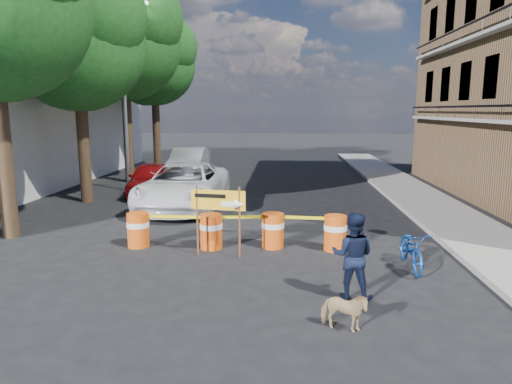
# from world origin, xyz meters

# --- Properties ---
(ground) EXTENTS (120.00, 120.00, 0.00)m
(ground) POSITION_xyz_m (0.00, 0.00, 0.00)
(ground) COLOR black
(ground) RESTS_ON ground
(sidewalk_east) EXTENTS (2.40, 40.00, 0.15)m
(sidewalk_east) POSITION_xyz_m (6.20, 6.00, 0.07)
(sidewalk_east) COLOR gray
(sidewalk_east) RESTS_ON ground
(tree_mid_a) EXTENTS (5.25, 5.00, 8.68)m
(tree_mid_a) POSITION_xyz_m (-6.74, 7.00, 6.01)
(tree_mid_a) COLOR #332316
(tree_mid_a) RESTS_ON ground
(tree_mid_b) EXTENTS (5.67, 5.40, 9.62)m
(tree_mid_b) POSITION_xyz_m (-6.73, 12.00, 6.71)
(tree_mid_b) COLOR #332316
(tree_mid_b) RESTS_ON ground
(tree_far) EXTENTS (5.04, 4.80, 8.84)m
(tree_far) POSITION_xyz_m (-6.74, 17.00, 6.22)
(tree_far) COLOR #332316
(tree_far) RESTS_ON ground
(streetlamp) EXTENTS (1.25, 0.18, 8.00)m
(streetlamp) POSITION_xyz_m (-5.93, 9.50, 4.38)
(streetlamp) COLOR gray
(streetlamp) RESTS_ON ground
(barrel_far_left) EXTENTS (0.58, 0.58, 0.90)m
(barrel_far_left) POSITION_xyz_m (-2.93, 1.32, 0.47)
(barrel_far_left) COLOR #C93F0B
(barrel_far_left) RESTS_ON ground
(barrel_mid_left) EXTENTS (0.58, 0.58, 0.90)m
(barrel_mid_left) POSITION_xyz_m (-1.01, 1.27, 0.47)
(barrel_mid_left) COLOR #C93F0B
(barrel_mid_left) RESTS_ON ground
(barrel_mid_right) EXTENTS (0.58, 0.58, 0.90)m
(barrel_mid_right) POSITION_xyz_m (0.57, 1.47, 0.47)
(barrel_mid_right) COLOR #C93F0B
(barrel_mid_right) RESTS_ON ground
(barrel_far_right) EXTENTS (0.58, 0.58, 0.90)m
(barrel_far_right) POSITION_xyz_m (2.15, 1.33, 0.47)
(barrel_far_right) COLOR #C93F0B
(barrel_far_right) RESTS_ON ground
(detour_sign) EXTENTS (1.34, 0.36, 1.74)m
(detour_sign) POSITION_xyz_m (-0.57, 0.63, 1.26)
(detour_sign) COLOR #592D19
(detour_sign) RESTS_ON ground
(pedestrian) EXTENTS (0.94, 0.82, 1.66)m
(pedestrian) POSITION_xyz_m (2.15, -1.65, 0.83)
(pedestrian) COLOR black
(pedestrian) RESTS_ON ground
(bicycle) EXTENTS (0.60, 0.91, 1.72)m
(bicycle) POSITION_xyz_m (3.72, 0.08, 0.86)
(bicycle) COLOR blue
(bicycle) RESTS_ON ground
(dog) EXTENTS (0.86, 0.60, 0.67)m
(dog) POSITION_xyz_m (1.83, -3.00, 0.33)
(dog) COLOR tan
(dog) RESTS_ON ground
(suv_white) EXTENTS (2.77, 5.84, 1.61)m
(suv_white) POSITION_xyz_m (-2.80, 6.21, 0.80)
(suv_white) COLOR white
(suv_white) RESTS_ON ground
(sedan_red) EXTENTS (2.13, 4.14, 1.35)m
(sedan_red) POSITION_xyz_m (-4.80, 8.73, 0.67)
(sedan_red) COLOR maroon
(sedan_red) RESTS_ON ground
(sedan_silver) EXTENTS (1.87, 4.82, 1.56)m
(sedan_silver) POSITION_xyz_m (-4.19, 13.70, 0.78)
(sedan_silver) COLOR #B1B3B9
(sedan_silver) RESTS_ON ground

